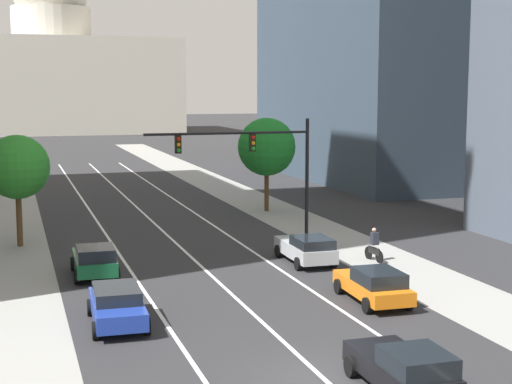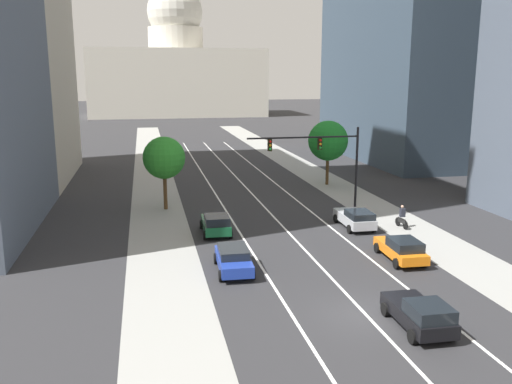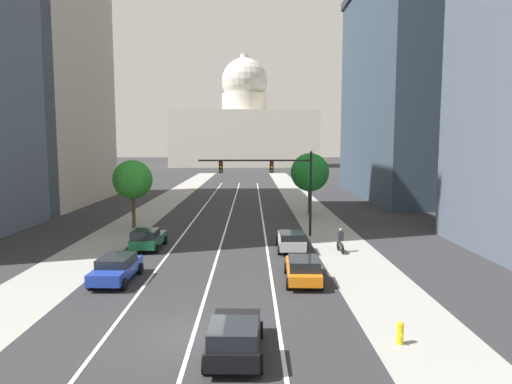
{
  "view_description": "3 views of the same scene",
  "coord_description": "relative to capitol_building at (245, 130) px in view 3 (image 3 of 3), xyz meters",
  "views": [
    {
      "loc": [
        -8.69,
        -20.45,
        8.65
      ],
      "look_at": [
        1.04,
        9.69,
        4.37
      ],
      "focal_mm": 53.55,
      "sensor_mm": 36.0,
      "label": 1
    },
    {
      "loc": [
        -9.95,
        -22.35,
        11.06
      ],
      "look_at": [
        -2.77,
        12.35,
        3.5
      ],
      "focal_mm": 38.06,
      "sensor_mm": 36.0,
      "label": 2
    },
    {
      "loc": [
        2.33,
        -17.3,
        7.62
      ],
      "look_at": [
        2.69,
        18.14,
        3.81
      ],
      "focal_mm": 31.51,
      "sensor_mm": 36.0,
      "label": 3
    }
  ],
  "objects": [
    {
      "name": "ground_plane",
      "position": [
        0.0,
        -98.28,
        -12.47
      ],
      "size": [
        400.0,
        400.0,
        0.0
      ],
      "primitive_type": "plane",
      "color": "#2B2B2D"
    },
    {
      "name": "sidewalk_left",
      "position": [
        -9.11,
        -103.28,
        -12.47
      ],
      "size": [
        4.39,
        130.0,
        0.01
      ],
      "primitive_type": "cube",
      "color": "gray",
      "rests_on": "ground"
    },
    {
      "name": "sidewalk_right",
      "position": [
        9.11,
        -103.28,
        -12.47
      ],
      "size": [
        4.39,
        130.0,
        0.01
      ],
      "primitive_type": "cube",
      "color": "gray",
      "rests_on": "ground"
    },
    {
      "name": "lane_stripe_left",
      "position": [
        -3.46,
        -113.28,
        -12.46
      ],
      "size": [
        0.16,
        90.0,
        0.01
      ],
      "primitive_type": "cube",
      "color": "white",
      "rests_on": "ground"
    },
    {
      "name": "lane_stripe_center",
      "position": [
        0.0,
        -113.28,
        -12.46
      ],
      "size": [
        0.16,
        90.0,
        0.01
      ],
      "primitive_type": "cube",
      "color": "white",
      "rests_on": "ground"
    },
    {
      "name": "lane_stripe_right",
      "position": [
        3.46,
        -113.28,
        -12.46
      ],
      "size": [
        0.16,
        90.0,
        0.01
      ],
      "primitive_type": "cube",
      "color": "white",
      "rests_on": "ground"
    },
    {
      "name": "office_tower_far_left",
      "position": [
        -26.88,
        -99.13,
        5.95
      ],
      "size": [
        18.32,
        23.74,
        36.78
      ],
      "color": "#B7AD99",
      "rests_on": "ground"
    },
    {
      "name": "office_tower_far_right",
      "position": [
        28.23,
        -91.3,
        3.25
      ],
      "size": [
        21.1,
        30.56,
        31.36
      ],
      "color": "#334251",
      "rests_on": "ground"
    },
    {
      "name": "capitol_building",
      "position": [
        0.0,
        0.0,
        0.0
      ],
      "size": [
        48.34,
        25.67,
        37.72
      ],
      "color": "beige",
      "rests_on": "ground"
    },
    {
      "name": "car_silver",
      "position": [
        5.18,
        -123.97,
        -11.7
      ],
      "size": [
        2.11,
        4.52,
        1.47
      ],
      "rotation": [
        0.0,
        0.0,
        1.55
      ],
      "color": "#B2B5BA",
      "rests_on": "ground"
    },
    {
      "name": "car_blue",
      "position": [
        -5.19,
        -131.16,
        -11.71
      ],
      "size": [
        2.15,
        4.43,
        1.42
      ],
      "rotation": [
        0.0,
        0.0,
        1.53
      ],
      "color": "#1E389E",
      "rests_on": "ground"
    },
    {
      "name": "car_black",
      "position": [
        1.72,
        -140.21,
        -11.7
      ],
      "size": [
        2.11,
        4.16,
        1.51
      ],
      "rotation": [
        0.0,
        0.0,
        1.55
      ],
      "color": "black",
      "rests_on": "ground"
    },
    {
      "name": "car_orange",
      "position": [
        5.18,
        -131.43,
        -11.72
      ],
      "size": [
        2.13,
        4.5,
        1.45
      ],
      "rotation": [
        0.0,
        0.0,
        1.53
      ],
      "color": "orange",
      "rests_on": "ground"
    },
    {
      "name": "car_green",
      "position": [
        -5.19,
        -123.51,
        -11.68
      ],
      "size": [
        2.11,
        4.18,
        1.54
      ],
      "rotation": [
        0.0,
        0.0,
        1.55
      ],
      "color": "#14512D",
      "rests_on": "ground"
    },
    {
      "name": "traffic_signal_mast",
      "position": [
        4.27,
        -118.85,
        -7.51
      ],
      "size": [
        9.35,
        0.39,
        7.02
      ],
      "color": "black",
      "rests_on": "ground"
    },
    {
      "name": "fire_hydrant",
      "position": [
        7.99,
        -139.22,
        -12.01
      ],
      "size": [
        0.26,
        0.35,
        0.91
      ],
      "color": "yellow",
      "rests_on": "ground"
    },
    {
      "name": "cyclist",
      "position": [
        8.6,
        -124.61,
        -11.62
      ],
      "size": [
        0.38,
        1.7,
        1.72
      ],
      "rotation": [
        0.0,
        0.0,
        1.66
      ],
      "color": "black",
      "rests_on": "ground"
    },
    {
      "name": "street_tree_mid_left",
      "position": [
        -8.39,
        -115.15,
        -8.07
      ],
      "size": [
        3.54,
        3.54,
        6.19
      ],
      "color": "#51381E",
      "rests_on": "ground"
    },
    {
      "name": "street_tree_mid_right",
      "position": [
        8.58,
        -107.66,
        -7.89
      ],
      "size": [
        4.12,
        4.12,
        6.66
      ],
      "color": "#51381E",
      "rests_on": "ground"
    }
  ]
}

